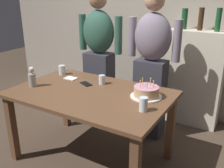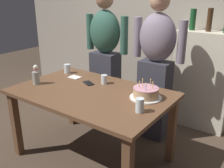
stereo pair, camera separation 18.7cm
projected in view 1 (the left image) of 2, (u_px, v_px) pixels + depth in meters
The scene contains 13 objects.
ground_plane at pixel (92, 157), 2.68m from camera, with size 10.00×10.00×0.00m, color #47382B.
back_wall at pixel (155, 18), 3.48m from camera, with size 5.20×0.10×2.60m, color #9E9384.
dining_table at pixel (91, 101), 2.45m from camera, with size 1.50×0.96×0.74m.
birthday_cake at pixel (146, 92), 2.29m from camera, with size 0.29×0.29×0.17m.
water_glass_near at pixel (143, 104), 2.02m from camera, with size 0.07×0.07×0.12m, color silver.
water_glass_far at pixel (102, 80), 2.62m from camera, with size 0.06×0.06×0.09m, color silver.
water_glass_side at pixel (62, 70), 2.92m from camera, with size 0.07×0.07×0.11m, color silver.
cell_phone at pixel (86, 84), 2.62m from camera, with size 0.14×0.07×0.01m, color black.
napkin_stack at pixel (71, 78), 2.79m from camera, with size 0.13×0.10×0.01m, color white.
flower_vase at pixel (32, 77), 2.54m from camera, with size 0.07×0.07×0.21m.
person_man_bearded at pixel (99, 57), 3.18m from camera, with size 0.61×0.27×1.66m.
person_woman_cardigan at pixel (151, 64), 2.84m from camera, with size 0.61×0.27×1.66m.
shelf_cabinet at pixel (194, 78), 3.22m from camera, with size 0.68×0.30×1.47m.
Camera 1 is at (1.32, -1.83, 1.65)m, focal length 40.88 mm.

